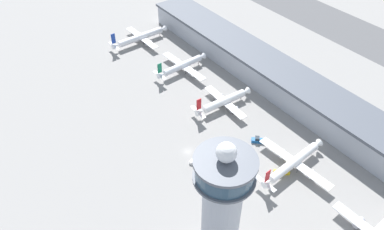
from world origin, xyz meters
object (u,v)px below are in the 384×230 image
Objects in this scene: service_truck_baggage at (282,172)px; airplane_gate_bravo at (182,66)px; airplane_gate_delta at (294,162)px; airplane_gate_charlie at (224,101)px; airplane_gate_alpha at (140,37)px; service_truck_catering at (258,140)px; control_tower at (221,212)px; service_truck_water at (197,164)px.

airplane_gate_bravo is at bearing 173.59° from service_truck_baggage.
airplane_gate_delta is at bearing -2.78° from airplane_gate_bravo.
airplane_gate_alpha is at bearing -179.06° from airplane_gate_charlie.
service_truck_catering is at bearing -0.92° from airplane_gate_alpha.
control_tower is 92.51m from airplane_gate_charlie.
airplane_gate_charlie reaches higher than service_truck_catering.
airplane_gate_delta is 43.39m from service_truck_water.
airplane_gate_alpha is at bearing 159.55° from control_tower.
airplane_gate_bravo is at bearing 150.84° from control_tower.
control_tower is 59.86m from service_truck_baggage.
control_tower reaches higher than service_truck_water.
airplane_gate_delta reaches higher than service_truck_water.
service_truck_catering is (71.53, -4.87, -3.33)m from airplane_gate_bravo.
service_truck_catering is 21.57m from service_truck_baggage.
control_tower is at bearing -20.45° from airplane_gate_alpha.
service_truck_baggage is (-15.16, 49.62, -29.86)m from control_tower.
airplane_gate_delta is at bearing 104.25° from control_tower.
airplane_gate_bravo is at bearing 3.77° from airplane_gate_alpha.
airplane_gate_charlie is at bearing -2.19° from airplane_gate_bravo.
airplane_gate_alpha reaches higher than airplane_gate_delta.
airplane_gate_bravo is 5.66× the size of service_truck_catering.
airplane_gate_alpha is 117.00m from service_truck_water.
service_truck_catering is at bearing -3.89° from airplane_gate_bravo.
airplane_gate_bravo is 5.40× the size of service_truck_baggage.
control_tower is 63.02m from airplane_gate_delta.
control_tower is 1.73× the size of airplane_gate_charlie.
airplane_gate_charlie is 0.89× the size of airplane_gate_delta.
airplane_gate_bravo reaches higher than service_truck_water.
airplane_gate_delta is at bearing 79.64° from service_truck_baggage.
airplane_gate_bravo is at bearing 177.81° from airplane_gate_charlie.
airplane_gate_charlie reaches higher than airplane_gate_bravo.
service_truck_catering is 0.89× the size of service_truck_water.
airplane_gate_charlie reaches higher than service_truck_water.
airplane_gate_charlie is (-66.51, 58.43, -26.84)m from control_tower.
service_truck_baggage is at bearing -100.36° from airplane_gate_delta.
service_truck_water is at bearing 152.11° from control_tower.
service_truck_catering is 33.67m from service_truck_water.
airplane_gate_delta is (-14.09, 55.46, -26.39)m from control_tower.
airplane_gate_delta is 5.33× the size of service_truck_water.
airplane_gate_delta is at bearing -0.64° from airplane_gate_alpha.
airplane_gate_alpha is 5.63× the size of service_truck_water.
airplane_gate_delta is (52.43, -2.97, 0.44)m from airplane_gate_charlie.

